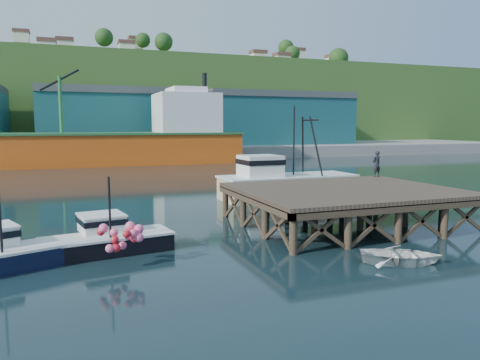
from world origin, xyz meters
name	(u,v)px	position (x,y,z in m)	size (l,w,h in m)	color
ground	(257,232)	(0.00, 0.00, 0.00)	(300.00, 300.00, 0.00)	black
wharf	(347,192)	(5.50, -0.19, 1.94)	(12.00, 10.00, 2.62)	brown
far_quay	(119,150)	(0.00, 70.00, 1.00)	(160.00, 40.00, 2.00)	gray
warehouse_mid	(121,121)	(0.00, 65.00, 6.50)	(28.00, 16.00, 9.00)	#1B5A5B
warehouse_right	(271,121)	(30.00, 65.00, 6.50)	(30.00, 16.00, 9.00)	#1B5A5B
cargo_ship	(74,142)	(-8.46, 48.00, 3.31)	(55.50, 10.00, 13.75)	#DE5614
hillside	(105,104)	(0.00, 100.00, 11.00)	(220.00, 50.00, 22.00)	#2D511E
boat_black	(106,238)	(-7.96, -1.34, 0.65)	(5.98, 4.97, 3.53)	black
trawler	(285,180)	(6.48, 9.91, 1.48)	(10.85, 4.14, 7.19)	beige
dinghy	(401,255)	(3.39, -7.48, 0.34)	(2.37, 3.32, 0.69)	white
dockworker	(377,164)	(10.90, 4.40, 3.04)	(0.66, 0.44, 1.82)	black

